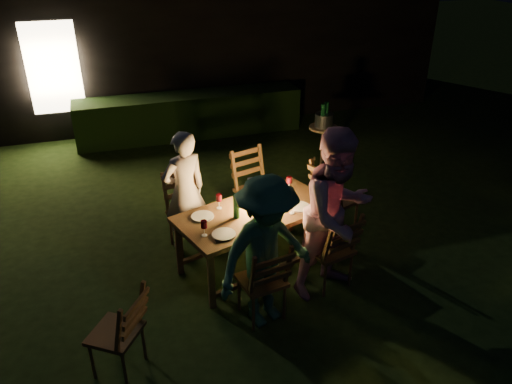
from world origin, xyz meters
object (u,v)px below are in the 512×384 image
object	(u,v)px
chair_near_right	(329,262)
bottle_bucket_a	(322,118)
dining_table	(255,216)
bottle_bucket_b	(326,116)
person_house_side	(185,191)
lantern	(256,195)
person_opp_left	(266,253)
chair_far_right	(256,202)
side_table	(323,131)
ice_bucket	(324,120)
bottle_table	(236,206)
chair_end	(334,211)
chair_near_left	(262,293)
chair_spare	(119,345)
person_opp_right	(337,214)
chair_far_left	(189,225)

from	to	relation	value
chair_near_right	bottle_bucket_a	distance (m)	3.30
bottle_bucket_a	dining_table	bearing A→B (deg)	-128.24
chair_near_right	bottle_bucket_b	world-z (taller)	chair_near_right
person_house_side	lantern	size ratio (longest dim) A/B	4.32
dining_table	person_opp_left	world-z (taller)	person_opp_left
dining_table	bottle_bucket_a	size ratio (longest dim) A/B	6.02
chair_far_right	chair_near_right	bearing A→B (deg)	87.08
side_table	ice_bucket	xyz separation A→B (m)	(0.00, -0.00, 0.19)
bottle_table	bottle_bucket_a	bearing A→B (deg)	49.30
dining_table	chair_near_right	size ratio (longest dim) A/B	1.97
chair_far_right	bottle_table	bearing A→B (deg)	44.80
chair_end	lantern	size ratio (longest dim) A/B	3.08
chair_near_left	chair_spare	size ratio (longest dim) A/B	1.04
chair_near_right	person_opp_left	size ratio (longest dim) A/B	0.61
person_opp_right	ice_bucket	distance (m)	3.36
person_opp_right	ice_bucket	size ratio (longest dim) A/B	6.18
person_opp_right	person_opp_left	bearing A→B (deg)	-180.00
side_table	bottle_bucket_b	distance (m)	0.24
dining_table	bottle_bucket_a	world-z (taller)	bottle_bucket_a
chair_near_left	person_opp_right	bearing A→B (deg)	4.73
chair_far_right	bottle_bucket_a	bearing A→B (deg)	-153.51
chair_near_right	person_opp_right	world-z (taller)	person_opp_right
person_house_side	chair_spare	bearing A→B (deg)	44.93
dining_table	chair_end	bearing A→B (deg)	-0.09
chair_spare	chair_near_right	bearing A→B (deg)	-41.48
chair_far_left	side_table	xyz separation A→B (m)	(2.61, 1.85, 0.26)
chair_near_left	bottle_bucket_b	size ratio (longest dim) A/B	2.97
chair_far_right	chair_spare	world-z (taller)	chair_far_right
person_house_side	person_opp_right	xyz separation A→B (m)	(1.35, -1.29, 0.17)
chair_spare	side_table	size ratio (longest dim) A/B	1.43
chair_end	ice_bucket	distance (m)	2.27
bottle_bucket_a	chair_end	bearing A→B (deg)	-109.67
person_house_side	side_table	size ratio (longest dim) A/B	2.35
dining_table	bottle_table	size ratio (longest dim) A/B	6.89
person_opp_left	ice_bucket	distance (m)	3.99
chair_far_right	lantern	world-z (taller)	lantern
chair_near_left	chair_spare	distance (m)	1.44
dining_table	chair_far_left	distance (m)	0.96
chair_far_left	ice_bucket	distance (m)	3.23
chair_end	bottle_bucket_a	world-z (taller)	chair_end
chair_spare	bottle_table	size ratio (longest dim) A/B	3.28
chair_near_right	person_house_side	world-z (taller)	person_house_side
chair_spare	bottle_table	world-z (taller)	bottle_table
chair_near_left	chair_far_right	xyz separation A→B (m)	(0.49, 1.77, 0.03)
person_house_side	bottle_table	size ratio (longest dim) A/B	5.40
person_house_side	chair_far_left	bearing A→B (deg)	92.46
dining_table	bottle_table	xyz separation A→B (m)	(-0.24, -0.08, 0.21)
bottle_bucket_a	person_opp_right	bearing A→B (deg)	-111.84
chair_near_left	chair_end	world-z (taller)	chair_end
side_table	chair_spare	bearing A→B (deg)	-134.67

